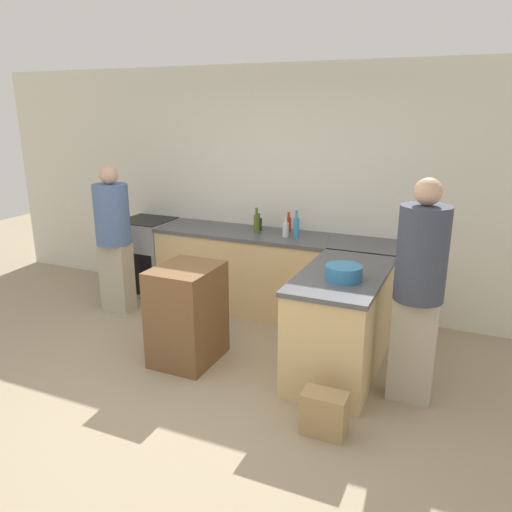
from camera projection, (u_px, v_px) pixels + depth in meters
name	position (u px, v px, depth m)	size (l,w,h in m)	color
ground_plane	(180.00, 401.00, 3.96)	(14.00, 14.00, 0.00)	tan
wall_back	(286.00, 190.00, 5.63)	(8.00, 0.06, 2.70)	silver
counter_back	(274.00, 274.00, 5.57)	(2.74, 0.67, 0.91)	#D6B27A
counter_peninsula	(341.00, 322.00, 4.32)	(0.69, 1.35, 0.91)	#D6B27A
range_oven	(148.00, 256.00, 6.24)	(0.64, 0.64, 0.92)	#99999E
island_table	(187.00, 314.00, 4.51)	(0.52, 0.64, 0.89)	brown
mixing_bowl	(344.00, 273.00, 3.99)	(0.30, 0.30, 0.12)	teal
hot_sauce_bottle	(288.00, 224.00, 5.54)	(0.06, 0.06, 0.22)	red
wine_bottle_dark	(259.00, 224.00, 5.61)	(0.08, 0.08, 0.19)	black
vinegar_bottle_clear	(286.00, 229.00, 5.32)	(0.07, 0.07, 0.21)	silver
olive_oil_bottle	(257.00, 223.00, 5.49)	(0.06, 0.06, 0.28)	#475B1E
dish_soap_bottle	(296.00, 227.00, 5.29)	(0.06, 0.06, 0.29)	#338CBF
person_by_range	(114.00, 235.00, 5.50)	(0.38, 0.38, 1.65)	#ADA38E
person_at_peninsula	(419.00, 286.00, 3.74)	(0.37, 0.37, 1.77)	#ADA38E
paper_bag	(324.00, 413.00, 3.53)	(0.32, 0.19, 0.32)	#A88456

